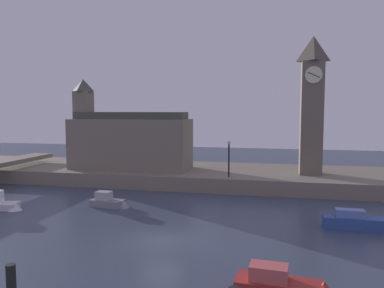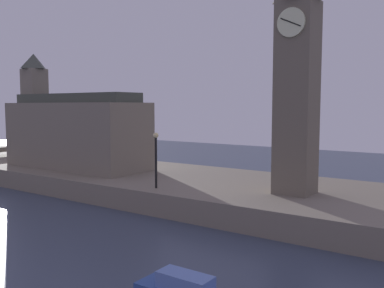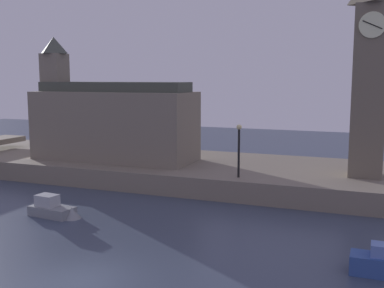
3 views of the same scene
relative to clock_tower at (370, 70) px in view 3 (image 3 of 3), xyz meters
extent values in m
plane|color=#384256|center=(-10.50, -19.04, -8.87)|extent=(120.00, 120.00, 0.00)
cube|color=slate|center=(-10.50, 0.96, -8.12)|extent=(70.00, 12.00, 1.50)
cube|color=#6B6051|center=(0.00, 0.01, -1.52)|extent=(2.22, 2.22, 11.72)
cylinder|color=beige|center=(0.00, -1.17, 2.87)|extent=(1.69, 0.12, 1.69)
cube|color=black|center=(0.00, -1.24, 2.87)|extent=(1.25, 0.04, 0.62)
cube|color=slate|center=(-19.90, -0.36, -4.53)|extent=(13.57, 5.08, 5.69)
cube|color=slate|center=(-25.76, -0.36, -2.92)|extent=(1.83, 1.83, 8.90)
pyramid|color=#474C42|center=(-25.76, -0.36, 2.24)|extent=(2.01, 2.01, 1.43)
cube|color=#42473D|center=(-19.90, -0.36, -1.29)|extent=(12.89, 3.05, 0.80)
cylinder|color=black|center=(-8.15, -3.64, -5.71)|extent=(0.16, 0.16, 3.33)
sphere|color=#F2E099|center=(-8.15, -3.64, -3.87)|extent=(0.36, 0.36, 0.36)
cube|color=gray|center=(-17.51, -11.88, -8.58)|extent=(2.94, 1.61, 0.59)
cube|color=#A8ADB2|center=(-17.85, -11.88, -7.93)|extent=(1.36, 1.05, 0.70)
cone|color=gray|center=(-16.11, -11.88, -8.55)|extent=(1.31, 1.31, 0.70)
camera|label=1|loc=(-3.45, -41.59, -0.61)|focal=35.76mm
camera|label=2|loc=(9.43, -24.79, -1.96)|focal=39.26mm
camera|label=3|loc=(0.60, -34.67, -0.52)|focal=44.21mm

